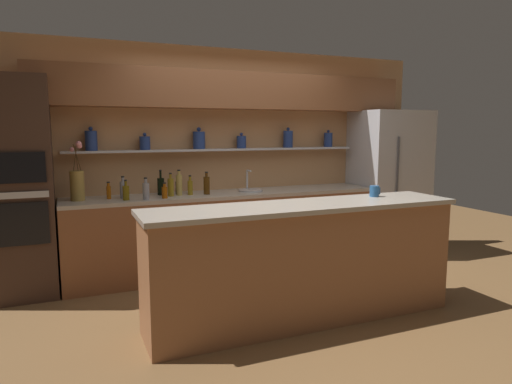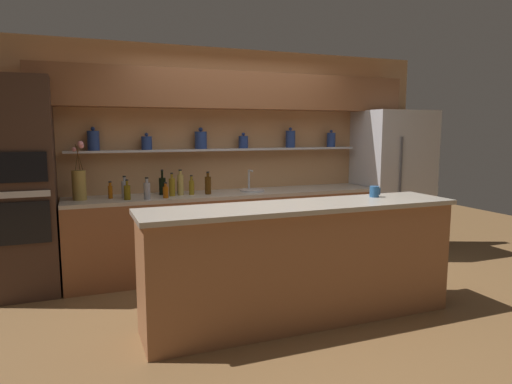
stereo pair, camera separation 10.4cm
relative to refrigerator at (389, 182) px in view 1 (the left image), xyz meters
name	(u,v)px [view 1 (the left image)]	position (x,y,z in m)	size (l,w,h in m)	color
ground_plane	(284,304)	(-2.15, -1.20, -0.94)	(12.00, 12.00, 0.00)	brown
back_wall_unit	(229,137)	(-2.15, 0.33, 0.61)	(5.20, 0.44, 2.60)	tan
back_counter_unit	(227,231)	(-2.28, 0.04, -0.48)	(3.61, 0.62, 0.92)	brown
island_counter	(304,262)	(-2.15, -1.56, -0.43)	(2.77, 0.61, 1.02)	#99603D
refrigerator	(389,182)	(0.00, 0.00, 0.00)	(0.91, 0.73, 1.89)	#B7B7BC
oven_tower	(18,189)	(-4.43, 0.04, 0.13)	(0.64, 0.64, 2.15)	#3D281E
flower_vase	(77,183)	(-3.89, 0.06, 0.16)	(0.14, 0.15, 0.61)	olive
sink_fixture	(250,189)	(-1.99, 0.05, 0.00)	(0.28, 0.28, 0.25)	#B7B7BC
bottle_wine_0	(161,186)	(-3.02, 0.15, 0.08)	(0.08, 0.08, 0.28)	black
bottle_spirit_1	(146,191)	(-3.23, -0.14, 0.07)	(0.07, 0.07, 0.23)	gray
bottle_spirit_2	(179,185)	(-2.84, 0.04, 0.10)	(0.07, 0.07, 0.29)	tan
bottle_sauce_3	(190,187)	(-2.68, 0.16, 0.04)	(0.06, 0.06, 0.16)	#9E4C0A
bottle_spirit_4	(123,189)	(-3.44, 0.06, 0.07)	(0.07, 0.07, 0.24)	gray
bottle_sauce_5	(109,191)	(-3.59, 0.06, 0.05)	(0.05, 0.05, 0.18)	#9E4C0A
bottle_spirit_6	(207,185)	(-2.54, 0.00, 0.08)	(0.07, 0.07, 0.26)	#4C2D0C
bottle_oil_7	(126,192)	(-3.43, -0.09, 0.06)	(0.07, 0.07, 0.21)	brown
bottle_sauce_8	(178,187)	(-2.83, 0.15, 0.06)	(0.05, 0.05, 0.19)	black
bottle_oil_9	(171,187)	(-2.94, 0.01, 0.08)	(0.07, 0.07, 0.26)	olive
bottle_sauce_10	(165,192)	(-3.04, -0.13, 0.04)	(0.06, 0.06, 0.17)	#9E4C0A
bottle_oil_11	(190,187)	(-2.72, 0.03, 0.06)	(0.06, 0.06, 0.22)	olive
coffee_mug	(374,191)	(-1.34, -1.44, 0.13)	(0.11, 0.09, 0.10)	#235184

